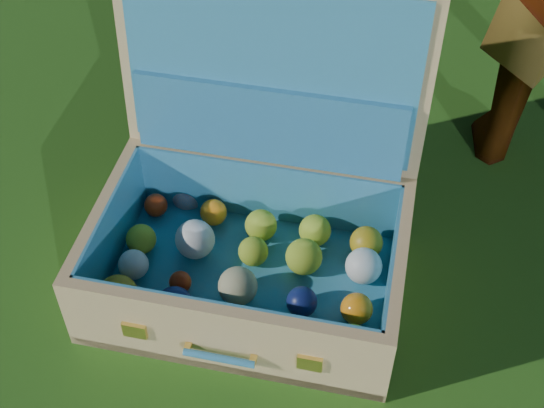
{
  "coord_description": "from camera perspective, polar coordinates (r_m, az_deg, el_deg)",
  "views": [
    {
      "loc": [
        0.5,
        -0.83,
        1.33
      ],
      "look_at": [
        -0.15,
        0.05,
        0.2
      ],
      "focal_mm": 50.0,
      "sensor_mm": 36.0,
      "label": 1
    }
  ],
  "objects": [
    {
      "name": "stray_ball",
      "position": [
        1.83,
        -6.34,
        0.59
      ],
      "size": [
        0.08,
        0.08,
        0.08
      ],
      "primitive_type": "sphere",
      "color": "#4575B5",
      "rests_on": "ground"
    },
    {
      "name": "ground",
      "position": [
        1.65,
        3.34,
        -8.03
      ],
      "size": [
        60.0,
        60.0,
        0.0
      ],
      "primitive_type": "plane",
      "color": "#215114",
      "rests_on": "ground"
    },
    {
      "name": "suitcase",
      "position": [
        1.6,
        -1.2,
        -0.2
      ],
      "size": [
        0.8,
        0.73,
        0.63
      ],
      "rotation": [
        0.0,
        0.0,
        0.42
      ],
      "color": "tan",
      "rests_on": "ground"
    }
  ]
}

